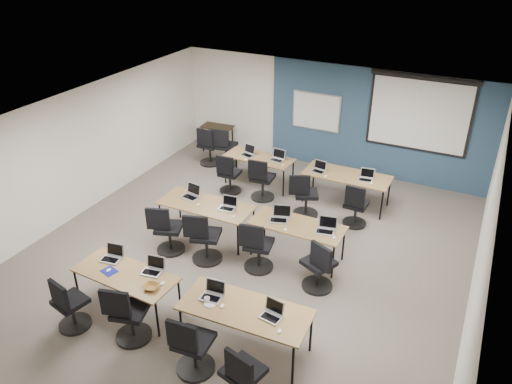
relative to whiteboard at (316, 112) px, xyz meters
The scene contains 58 objects.
floor 4.67m from the whiteboard, 86.12° to the right, with size 8.00×9.00×0.02m, color #6B6354.
ceiling 4.61m from the whiteboard, 86.12° to the right, with size 8.00×9.00×0.02m, color white.
wall_back 0.32m from the whiteboard, 13.87° to the left, with size 8.00×0.04×2.70m, color beige.
wall_front 8.93m from the whiteboard, 88.08° to the right, with size 8.00×0.04×2.70m, color beige.
wall_left 5.77m from the whiteboard, 129.90° to the right, with size 0.04×9.00×2.70m, color beige.
wall_right 6.17m from the whiteboard, 45.83° to the right, with size 0.04×9.00×2.70m, color beige.
blue_accent_panel 1.55m from the whiteboard, ahead, with size 5.50×0.04×2.70m, color #3D5977.
whiteboard is the anchor object (origin of this frame).
projector_screen 2.54m from the whiteboard, ahead, with size 2.40×0.10×1.82m.
training_table_front_left 6.79m from the whiteboard, 96.07° to the right, with size 1.72×0.72×0.73m.
training_table_front_right 6.78m from the whiteboard, 78.16° to the right, with size 1.93×0.81×0.73m.
training_table_mid_left 4.35m from the whiteboard, 99.74° to the right, with size 1.91×0.80×0.73m.
training_table_mid_right 4.36m from the whiteboard, 73.79° to the right, with size 1.75×0.73×0.73m.
training_table_back_left 2.03m from the whiteboard, 114.17° to the right, with size 1.66×0.69×0.73m.
training_table_back_right 2.33m from the whiteboard, 50.56° to the right, with size 1.91×0.80×0.73m.
laptop_0 6.61m from the whiteboard, 100.14° to the right, with size 0.32×0.27×0.24m.
mouse_0 6.87m from the whiteboard, 98.41° to the right, with size 0.06×0.10×0.03m, color white.
task_chair_0 7.63m from the whiteboard, 99.43° to the right, with size 0.51×0.51×0.99m.
laptop_1 6.50m from the whiteboard, 93.03° to the right, with size 0.31×0.27×0.24m.
mouse_1 6.69m from the whiteboard, 90.22° to the right, with size 0.06×0.10×0.04m, color white.
task_chair_1 7.32m from the whiteboard, 92.09° to the right, with size 0.56×0.56×1.03m.
laptop_2 6.65m from the whiteboard, 82.83° to the right, with size 0.32×0.27×0.24m.
mouse_2 6.82m from the whiteboard, 81.02° to the right, with size 0.06×0.10×0.03m, color white.
task_chair_2 7.48m from the whiteboard, 82.73° to the right, with size 0.56×0.56×1.04m.
laptop_3 6.83m from the whiteboard, 74.66° to the right, with size 0.30×0.26×0.23m.
mouse_3 7.12m from the whiteboard, 73.48° to the right, with size 0.06×0.09×0.03m, color white.
task_chair_3 7.79m from the whiteboard, 76.41° to the right, with size 0.54×0.54×1.02m.
laptop_4 4.29m from the whiteboard, 105.70° to the right, with size 0.34×0.29×0.26m.
mouse_4 4.46m from the whiteboard, 101.05° to the right, with size 0.06×0.10×0.03m, color white.
task_chair_4 5.27m from the whiteboard, 102.34° to the right, with size 0.57×0.55×1.03m.
laptop_5 4.22m from the whiteboard, 93.46° to the right, with size 0.31×0.26×0.24m.
mouse_5 4.46m from the whiteboard, 89.90° to the right, with size 0.06×0.09×0.03m, color white.
task_chair_5 5.10m from the whiteboard, 93.55° to the right, with size 0.59×0.58×1.05m.
laptop_6 4.23m from the whiteboard, 78.52° to the right, with size 0.35×0.30×0.26m.
mouse_6 4.57m from the whiteboard, 76.31° to the right, with size 0.06×0.09×0.03m, color white.
task_chair_6 4.95m from the whiteboard, 81.79° to the right, with size 0.55×0.55×1.02m.
laptop_7 4.49m from the whiteboard, 66.94° to the right, with size 0.34×0.29×0.26m.
mouse_7 4.73m from the whiteboard, 65.32° to the right, with size 0.06×0.09×0.03m, color white.
task_chair_7 5.29m from the whiteboard, 68.63° to the right, with size 0.59×0.55×1.02m.
laptop_8 2.12m from the whiteboard, 121.85° to the right, with size 0.32×0.27×0.24m.
mouse_8 2.32m from the whiteboard, 116.42° to the right, with size 0.06×0.10×0.03m, color white.
task_chair_8 2.89m from the whiteboard, 117.09° to the right, with size 0.51×0.51×0.99m.
laptop_9 1.82m from the whiteboard, 100.56° to the right, with size 0.32×0.28×0.25m.
mouse_9 2.01m from the whiteboard, 92.34° to the right, with size 0.05×0.09×0.03m, color white.
task_chair_9 2.59m from the whiteboard, 99.71° to the right, with size 0.55×0.55×1.03m.
laptop_10 2.07m from the whiteboard, 66.81° to the right, with size 0.30×0.25×0.23m.
mouse_10 2.35m from the whiteboard, 63.46° to the right, with size 0.06×0.10×0.04m, color white.
task_chair_10 2.90m from the whiteboard, 73.85° to the right, with size 0.59×0.55×1.02m.
laptop_11 2.62m from the whiteboard, 43.49° to the right, with size 0.31×0.26×0.23m.
mouse_11 2.83m from the whiteboard, 43.41° to the right, with size 0.06×0.10×0.04m, color white.
task_chair_11 3.30m from the whiteboard, 53.60° to the right, with size 0.51×0.51×0.99m.
blue_mousepad 6.88m from the whiteboard, 98.22° to the right, with size 0.24×0.20×0.01m, color navy.
snack_bowl 6.85m from the whiteboard, 90.94° to the right, with size 0.24×0.24×0.06m, color brown.
snack_plate 6.81m from the whiteboard, 82.56° to the right, with size 0.19×0.19×0.01m, color white.
coffee_cup 6.80m from the whiteboard, 83.04° to the right, with size 0.07×0.07×0.07m, color silver.
utility_table 2.83m from the whiteboard, behind, with size 0.86×0.48×0.75m.
spare_chair_a 2.55m from the whiteboard, 150.83° to the right, with size 0.58×0.58×1.05m.
spare_chair_b 2.94m from the whiteboard, 153.12° to the right, with size 0.57×0.57×1.04m.
Camera 1 is at (3.68, -7.07, 5.64)m, focal length 35.00 mm.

